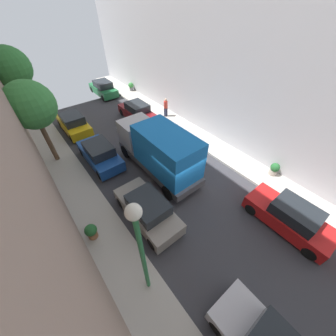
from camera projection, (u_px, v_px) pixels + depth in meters
name	position (u px, v px, depth m)	size (l,w,h in m)	color
ground	(180.00, 189.00, 12.23)	(32.00, 32.00, 0.00)	#38383D
sidewalk_left	(106.00, 235.00, 9.90)	(2.00, 44.00, 0.15)	#B7B2A8
sidewalk_right	(231.00, 156.00, 14.47)	(2.00, 44.00, 0.15)	#B7B2A8
parked_car_left_2	(148.00, 209.00, 10.25)	(1.78, 4.20, 1.57)	gray
parked_car_left_3	(100.00, 154.00, 13.66)	(1.78, 4.20, 1.57)	#194799
parked_car_left_4	(74.00, 124.00, 16.70)	(1.78, 4.20, 1.57)	gold
parked_car_right_2	(290.00, 217.00, 9.92)	(1.78, 4.20, 1.57)	red
parked_car_right_3	(137.00, 112.00, 18.27)	(1.78, 4.20, 1.57)	maroon
parked_car_right_4	(103.00, 89.00, 22.45)	(1.78, 4.20, 1.57)	#1E6638
delivery_truck	(159.00, 150.00, 12.23)	(2.26, 6.60, 3.38)	#4C4C51
pedestrian	(166.00, 107.00, 18.25)	(0.40, 0.36, 1.72)	#2D334C
street_tree_0	(10.00, 68.00, 15.51)	(3.09, 3.09, 6.03)	brown
street_tree_2	(31.00, 106.00, 11.39)	(2.82, 2.82, 5.50)	brown
potted_plant_1	(274.00, 169.00, 12.69)	(0.57, 0.57, 0.88)	#B2A899
potted_plant_2	(91.00, 231.00, 9.43)	(0.59, 0.59, 0.87)	brown
potted_plant_4	(20.00, 102.00, 19.91)	(0.67, 0.67, 0.93)	brown
potted_plant_5	(131.00, 86.00, 23.15)	(0.60, 0.60, 0.92)	slate
lamp_post	(140.00, 245.00, 5.71)	(0.44, 0.44, 5.49)	#26723F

